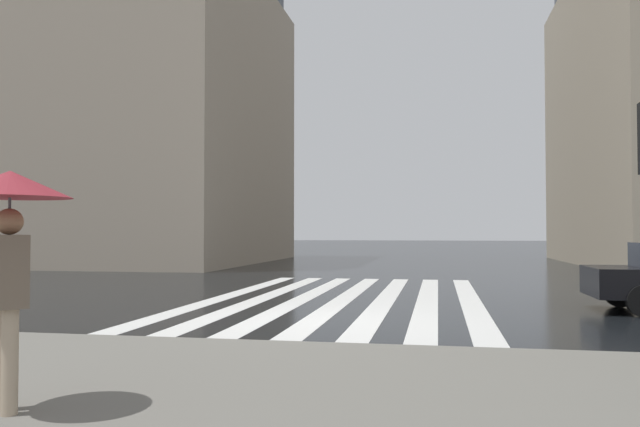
{
  "coord_description": "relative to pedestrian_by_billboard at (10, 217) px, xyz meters",
  "views": [
    {
      "loc": [
        -11.45,
        -2.3,
        1.64
      ],
      "look_at": [
        2.32,
        0.27,
        2.04
      ],
      "focal_mm": 35.58,
      "sensor_mm": 36.0,
      "label": 1
    }
  ],
  "objects": [
    {
      "name": "pedestrian_by_billboard",
      "position": [
        0.0,
        0.0,
        0.0
      ],
      "size": [
        1.0,
        1.0,
        1.99
      ],
      "color": "#6B5B4C",
      "rests_on": "sidewalk_pavement"
    },
    {
      "name": "ground_plane",
      "position": [
        6.76,
        -1.2,
        -1.76
      ],
      "size": [
        220.0,
        220.0,
        0.0
      ],
      "primitive_type": "plane",
      "color": "black"
    },
    {
      "name": "haussmann_block_mid",
      "position": [
        27.29,
        18.62,
        7.33
      ],
      "size": [
        16.06,
        25.89,
        18.55
      ],
      "color": "tan",
      "rests_on": "ground_plane"
    },
    {
      "name": "zebra_crossing",
      "position": [
        10.76,
        -1.24,
        -1.75
      ],
      "size": [
        13.0,
        6.5,
        0.01
      ],
      "color": "silver",
      "rests_on": "ground_plane"
    }
  ]
}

